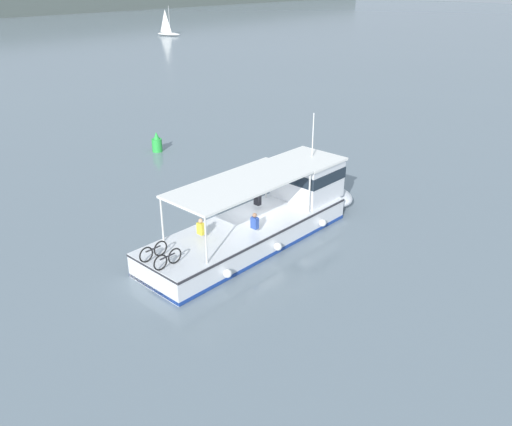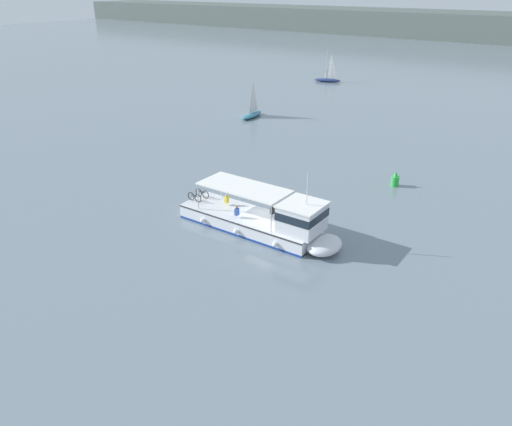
% 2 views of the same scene
% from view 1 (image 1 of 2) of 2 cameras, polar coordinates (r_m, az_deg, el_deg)
% --- Properties ---
extents(ground_plane, '(400.00, 400.00, 0.00)m').
position_cam_1_polar(ground_plane, '(25.83, -0.22, -2.04)').
color(ground_plane, slate).
extents(ferry_main, '(12.93, 3.84, 5.32)m').
position_cam_1_polar(ferry_main, '(25.31, 1.57, -0.09)').
color(ferry_main, silver).
rests_on(ferry_main, ground).
extents(sailboat_near_port, '(3.12, 4.97, 5.40)m').
position_cam_1_polar(sailboat_near_port, '(108.49, -9.37, 18.53)').
color(sailboat_near_port, white).
rests_on(sailboat_near_port, ground).
extents(channel_buoy, '(0.70, 0.70, 1.40)m').
position_cam_1_polar(channel_buoy, '(37.93, -10.57, 7.33)').
color(channel_buoy, green).
rests_on(channel_buoy, ground).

